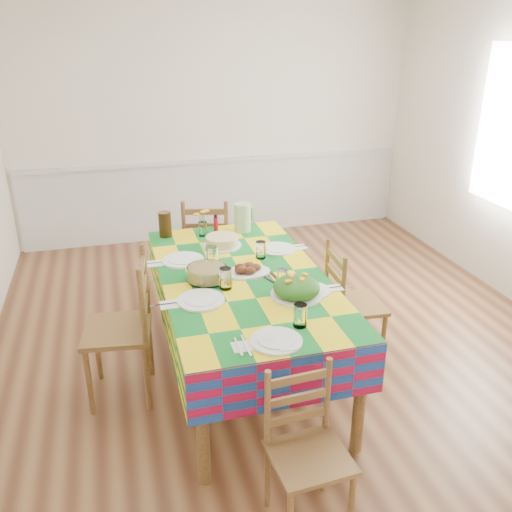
# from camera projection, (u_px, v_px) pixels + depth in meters

# --- Properties ---
(room) EXTENTS (4.58, 5.08, 2.78)m
(room) POSITION_uv_depth(u_px,v_px,m) (285.00, 175.00, 3.83)
(room) COLOR brown
(room) RESTS_ON ground
(wainscot) EXTENTS (4.41, 0.06, 0.92)m
(wainscot) POSITION_uv_depth(u_px,v_px,m) (218.00, 195.00, 6.37)
(wainscot) COLOR silver
(wainscot) RESTS_ON room
(dining_table) EXTENTS (1.08, 2.01, 0.78)m
(dining_table) POSITION_uv_depth(u_px,v_px,m) (243.00, 287.00, 3.66)
(dining_table) COLOR brown
(dining_table) RESTS_ON room
(setting_near_head) EXTENTS (0.45, 0.30, 0.13)m
(setting_near_head) POSITION_uv_depth(u_px,v_px,m) (284.00, 331.00, 2.91)
(setting_near_head) COLOR white
(setting_near_head) RESTS_ON dining_table
(setting_left_near) EXTENTS (0.53, 0.32, 0.14)m
(setting_left_near) POSITION_uv_depth(u_px,v_px,m) (209.00, 292.00, 3.34)
(setting_left_near) COLOR white
(setting_left_near) RESTS_ON dining_table
(setting_left_far) EXTENTS (0.54, 0.32, 0.14)m
(setting_left_far) POSITION_uv_depth(u_px,v_px,m) (192.00, 259.00, 3.81)
(setting_left_far) COLOR white
(setting_left_far) RESTS_ON dining_table
(setting_right_near) EXTENTS (0.46, 0.27, 0.12)m
(setting_right_near) POSITION_uv_depth(u_px,v_px,m) (301.00, 286.00, 3.43)
(setting_right_near) COLOR white
(setting_right_near) RESTS_ON dining_table
(setting_right_far) EXTENTS (0.49, 0.28, 0.13)m
(setting_right_far) POSITION_uv_depth(u_px,v_px,m) (272.00, 249.00, 3.98)
(setting_right_far) COLOR white
(setting_right_far) RESTS_ON dining_table
(meat_platter) EXTENTS (0.31, 0.23, 0.06)m
(meat_platter) POSITION_uv_depth(u_px,v_px,m) (247.00, 270.00, 3.65)
(meat_platter) COLOR white
(meat_platter) RESTS_ON dining_table
(salad_platter) EXTENTS (0.32, 0.32, 0.14)m
(salad_platter) POSITION_uv_depth(u_px,v_px,m) (297.00, 288.00, 3.34)
(salad_platter) COLOR white
(salad_platter) RESTS_ON dining_table
(pasta_bowl) EXTENTS (0.26, 0.26, 0.09)m
(pasta_bowl) POSITION_uv_depth(u_px,v_px,m) (207.00, 273.00, 3.55)
(pasta_bowl) COLOR white
(pasta_bowl) RESTS_ON dining_table
(cake) EXTENTS (0.29, 0.29, 0.08)m
(cake) POSITION_uv_depth(u_px,v_px,m) (222.00, 242.00, 4.09)
(cake) COLOR white
(cake) RESTS_ON dining_table
(serving_utensils) EXTENTS (0.14, 0.30, 0.01)m
(serving_utensils) POSITION_uv_depth(u_px,v_px,m) (274.00, 279.00, 3.57)
(serving_utensils) COLOR black
(serving_utensils) RESTS_ON dining_table
(flower_vase) EXTENTS (0.14, 0.11, 0.22)m
(flower_vase) POSITION_uv_depth(u_px,v_px,m) (203.00, 225.00, 4.28)
(flower_vase) COLOR white
(flower_vase) RESTS_ON dining_table
(hot_sauce) EXTENTS (0.04, 0.04, 0.15)m
(hot_sauce) POSITION_uv_depth(u_px,v_px,m) (216.00, 223.00, 4.36)
(hot_sauce) COLOR red
(hot_sauce) RESTS_ON dining_table
(green_pitcher) EXTENTS (0.13, 0.13, 0.23)m
(green_pitcher) POSITION_uv_depth(u_px,v_px,m) (243.00, 217.00, 4.37)
(green_pitcher) COLOR #A0CE91
(green_pitcher) RESTS_ON dining_table
(tea_pitcher) EXTENTS (0.10, 0.10, 0.20)m
(tea_pitcher) POSITION_uv_depth(u_px,v_px,m) (165.00, 224.00, 4.26)
(tea_pitcher) COLOR black
(tea_pitcher) RESTS_ON dining_table
(name_card) EXTENTS (0.09, 0.03, 0.02)m
(name_card) POSITION_uv_depth(u_px,v_px,m) (289.00, 350.00, 2.78)
(name_card) COLOR white
(name_card) RESTS_ON dining_table
(chair_near) EXTENTS (0.39, 0.38, 0.84)m
(chair_near) POSITION_uv_depth(u_px,v_px,m) (306.00, 452.00, 2.64)
(chair_near) COLOR brown
(chair_near) RESTS_ON room
(chair_far) EXTENTS (0.52, 0.50, 0.96)m
(chair_far) POSITION_uv_depth(u_px,v_px,m) (208.00, 249.00, 4.87)
(chair_far) COLOR brown
(chair_far) RESTS_ON room
(chair_left) EXTENTS (0.48, 0.50, 1.01)m
(chair_left) POSITION_uv_depth(u_px,v_px,m) (125.00, 329.00, 3.54)
(chair_left) COLOR brown
(chair_left) RESTS_ON room
(chair_right) EXTENTS (0.41, 0.42, 0.91)m
(chair_right) POSITION_uv_depth(u_px,v_px,m) (350.00, 305.00, 3.96)
(chair_right) COLOR brown
(chair_right) RESTS_ON room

